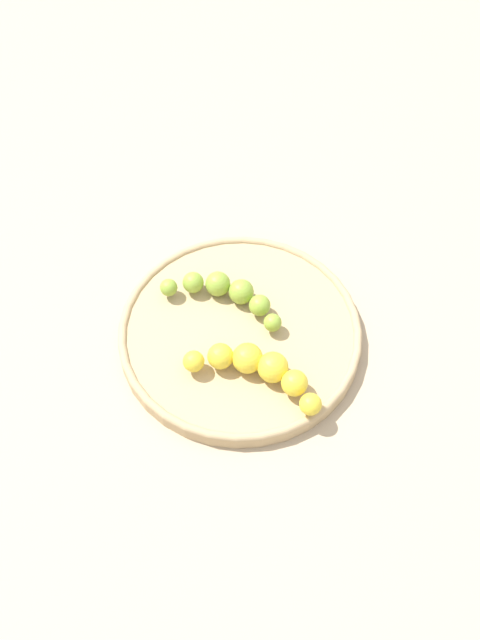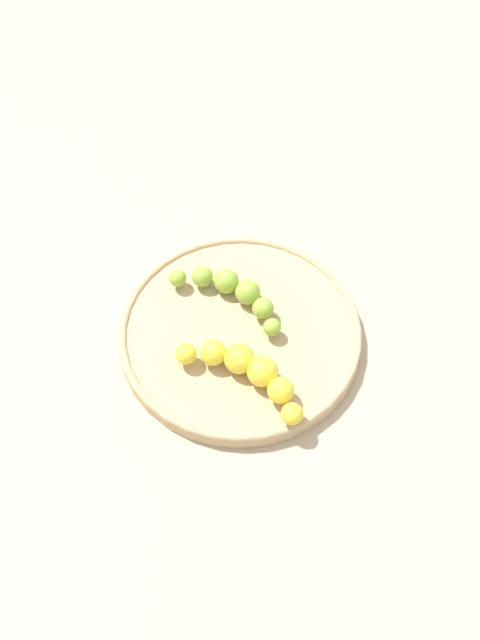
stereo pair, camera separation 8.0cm
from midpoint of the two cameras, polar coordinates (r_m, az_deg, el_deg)
The scene contains 4 objects.
ground_plane at distance 0.83m, azimuth -2.75°, elevation -1.69°, with size 2.40×2.40×0.00m, color tan.
fruit_bowl at distance 0.82m, azimuth -2.78°, elevation -1.22°, with size 0.29×0.29×0.02m.
banana_yellow at distance 0.76m, azimuth -1.52°, elevation -4.26°, with size 0.15×0.09×0.04m.
banana_green at distance 0.83m, azimuth -3.88°, elevation 2.09°, with size 0.15×0.08×0.03m.
Camera 1 is at (0.02, -0.45, 0.70)m, focal length 38.42 mm.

